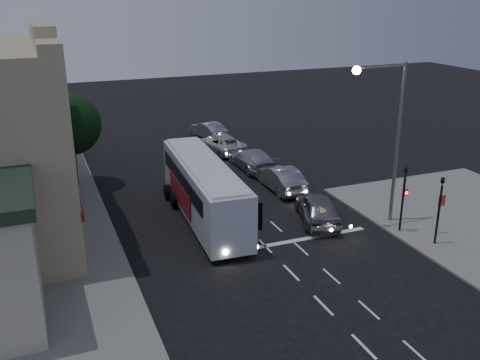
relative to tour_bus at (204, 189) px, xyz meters
name	(u,v)px	position (x,y,z in m)	size (l,w,h in m)	color
ground	(282,263)	(1.84, -6.50, -1.89)	(120.00, 120.00, 0.00)	black
road_markings	(277,232)	(3.13, -3.20, -1.89)	(8.00, 30.55, 0.01)	silver
tour_bus	(204,189)	(0.00, 0.00, 0.00)	(3.03, 11.52, 3.50)	silver
car_suv	(317,208)	(5.94, -2.70, -1.06)	(1.97, 4.90, 1.67)	gray
car_sedan_a	(281,178)	(6.27, 2.81, -1.09)	(1.71, 4.89, 1.61)	#929299
car_sedan_b	(252,159)	(6.23, 7.54, -1.13)	(2.15, 5.28, 1.53)	#B1B0BE
car_sedan_c	(222,144)	(5.66, 12.54, -1.18)	(2.36, 5.11, 1.42)	silver
car_extra	(208,130)	(6.01, 17.25, -1.15)	(1.57, 4.49, 1.48)	#A1A1AC
traffic_signal_main	(404,191)	(9.44, -5.72, 0.53)	(0.25, 0.35, 4.10)	black
traffic_signal_side	(440,202)	(10.14, -7.70, 0.53)	(0.18, 0.15, 4.10)	black
regulatory_sign	(440,208)	(11.14, -6.74, -0.30)	(0.45, 0.12, 2.20)	slate
streetlight	(389,126)	(9.18, -4.30, 3.84)	(3.32, 0.44, 9.00)	slate
street_tree	(70,122)	(-6.37, 8.52, 2.61)	(4.00, 4.00, 6.20)	black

